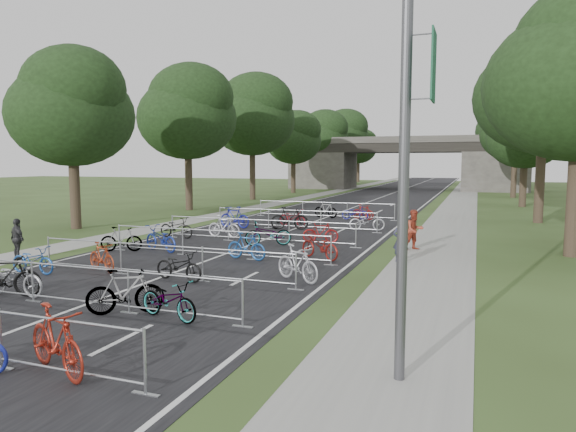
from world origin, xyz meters
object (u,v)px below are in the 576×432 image
overpass_bridge (404,163)px  pedestrian_a (401,241)px  pedestrian_c (18,239)px  lamppost (407,126)px  pedestrian_b (414,230)px

overpass_bridge → pedestrian_a: (6.85, -52.53, -2.74)m
pedestrian_a → pedestrian_c: same height
overpass_bridge → lamppost: lamppost is taller
pedestrian_c → overpass_bridge: bearing=-78.1°
overpass_bridge → pedestrian_b: bearing=-81.9°
lamppost → pedestrian_a: bearing=98.0°
lamppost → pedestrian_a: (-1.48, 10.47, -3.49)m
overpass_bridge → lamppost: (8.33, -63.00, 0.75)m
lamppost → pedestrian_b: lamppost is taller
overpass_bridge → pedestrian_c: bearing=-96.8°
pedestrian_c → pedestrian_b: bearing=-132.9°
overpass_bridge → pedestrian_c: (-6.80, -57.11, -2.74)m
pedestrian_b → lamppost: bearing=-122.3°
lamppost → pedestrian_c: bearing=158.7°
overpass_bridge → lamppost: size_ratio=3.78×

